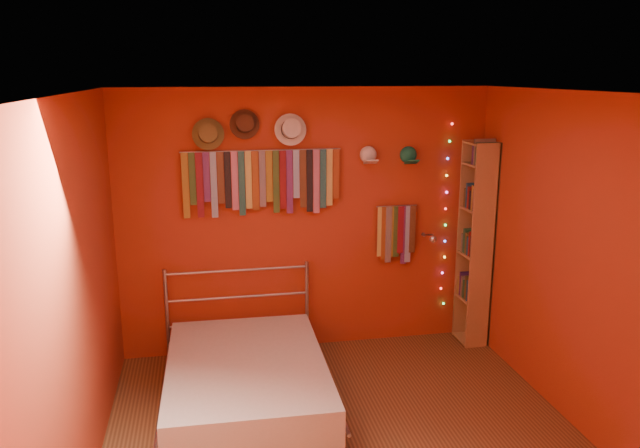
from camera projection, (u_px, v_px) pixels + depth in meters
ground at (348, 445)px, 4.52m from camera, size 3.50×3.50×0.00m
back_wall at (307, 222)px, 5.89m from camera, size 3.50×0.02×2.50m
right_wall at (584, 266)px, 4.54m from camera, size 0.02×3.50×2.50m
left_wall at (78, 298)px, 3.90m from camera, size 0.02×3.50×2.50m
ceiling at (353, 93)px, 3.92m from camera, size 3.50×3.50×0.02m
tie_rack at (262, 179)px, 5.65m from camera, size 1.45×0.03×0.60m
small_tie_rack at (396, 232)px, 6.01m from camera, size 0.40×0.03×0.59m
fedora_olive at (208, 134)px, 5.43m from camera, size 0.28×0.15×0.28m
fedora_brown at (245, 124)px, 5.47m from camera, size 0.26×0.14×0.26m
fedora_white at (291, 129)px, 5.56m from camera, size 0.29×0.16×0.29m
cap_white at (368, 155)px, 5.79m from camera, size 0.17×0.21×0.17m
cap_green at (408, 155)px, 5.87m from camera, size 0.17×0.21×0.17m
fairy_lights at (446, 217)px, 6.10m from camera, size 0.06×0.02×1.83m
reading_lamp at (432, 238)px, 5.92m from camera, size 0.07×0.30×0.09m
bookshelf at (479, 243)px, 6.04m from camera, size 0.25×0.34×2.00m
bed at (247, 380)px, 5.03m from camera, size 1.37×1.86×0.89m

